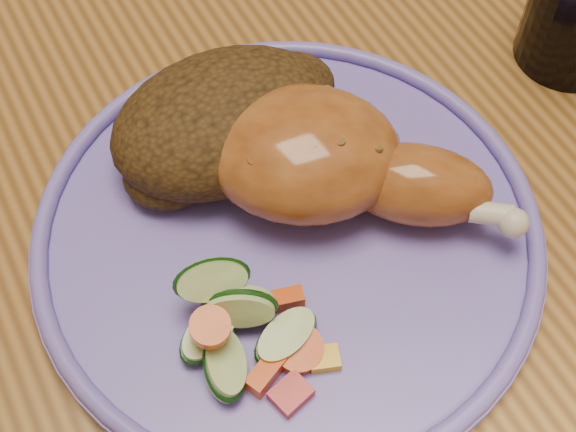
{
  "coord_description": "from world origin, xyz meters",
  "views": [
    {
      "loc": [
        -0.17,
        -0.35,
        1.14
      ],
      "look_at": [
        -0.06,
        -0.14,
        0.78
      ],
      "focal_mm": 50.0,
      "sensor_mm": 36.0,
      "label": 1
    }
  ],
  "objects": [
    {
      "name": "dining_table",
      "position": [
        0.0,
        0.0,
        0.67
      ],
      "size": [
        0.9,
        1.4,
        0.75
      ],
      "color": "#946127",
      "rests_on": "ground"
    },
    {
      "name": "plate_rim",
      "position": [
        -0.06,
        -0.14,
        0.77
      ],
      "size": [
        0.29,
        0.29,
        0.01
      ],
      "primitive_type": "torus",
      "color": "#6D5BBF",
      "rests_on": "plate"
    },
    {
      "name": "vegetable_pile",
      "position": [
        -0.12,
        -0.19,
        0.77
      ],
      "size": [
        0.08,
        0.09,
        0.04
      ],
      "color": "#A50A05",
      "rests_on": "plate"
    },
    {
      "name": "chicken_leg",
      "position": [
        -0.03,
        -0.13,
        0.79
      ],
      "size": [
        0.16,
        0.16,
        0.06
      ],
      "color": "#A25822",
      "rests_on": "plate"
    },
    {
      "name": "rice_pilaf",
      "position": [
        -0.07,
        -0.07,
        0.78
      ],
      "size": [
        0.14,
        0.1,
        0.06
      ],
      "color": "#402910",
      "rests_on": "plate"
    },
    {
      "name": "ground",
      "position": [
        0.0,
        0.0,
        0.0
      ],
      "size": [
        4.0,
        4.0,
        0.0
      ],
      "primitive_type": "plane",
      "color": "brown",
      "rests_on": "ground"
    },
    {
      "name": "plate",
      "position": [
        -0.06,
        -0.14,
        0.76
      ],
      "size": [
        0.29,
        0.29,
        0.01
      ],
      "primitive_type": "cylinder",
      "color": "#6D5BBF",
      "rests_on": "dining_table"
    }
  ]
}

